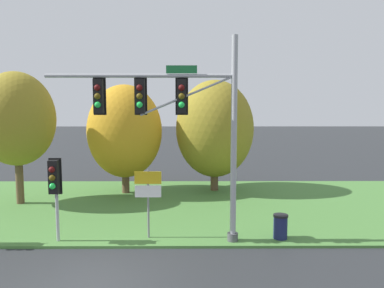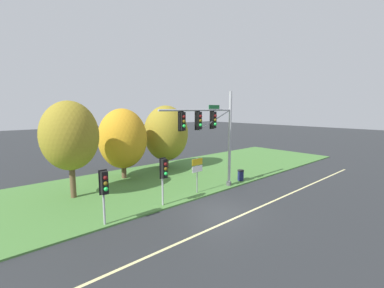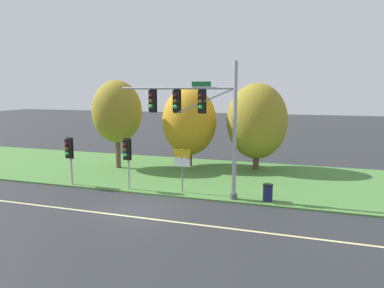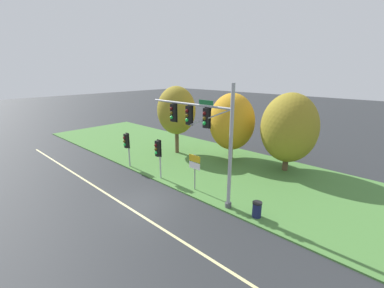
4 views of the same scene
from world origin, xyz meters
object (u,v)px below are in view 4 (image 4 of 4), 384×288
object	(u,v)px
pedestrian_signal_near_kerb	(158,151)
route_sign_post	(195,166)
tree_left_of_mast	(232,122)
trash_bin	(257,209)
traffic_signal_mast	(204,128)
pedestrian_signal_further_along	(127,143)
tree_nearest_road	(176,111)
tree_behind_signpost	(289,128)

from	to	relation	value
pedestrian_signal_near_kerb	route_sign_post	bearing A→B (deg)	8.55
tree_left_of_mast	trash_bin	xyz separation A→B (m)	(7.15, -7.51, -3.09)
traffic_signal_mast	pedestrian_signal_near_kerb	world-z (taller)	traffic_signal_mast
pedestrian_signal_near_kerb	pedestrian_signal_further_along	size ratio (longest dim) A/B	1.03
pedestrian_signal_near_kerb	tree_nearest_road	distance (m)	7.06
pedestrian_signal_further_along	tree_behind_signpost	xyz separation A→B (m)	(10.34, 8.76, 1.47)
tree_behind_signpost	trash_bin	size ratio (longest dim) A/B	7.00
tree_nearest_road	trash_bin	bearing A→B (deg)	-23.06
tree_nearest_road	trash_bin	distance (m)	13.80
tree_left_of_mast	pedestrian_signal_further_along	bearing A→B (deg)	-122.55
traffic_signal_mast	tree_left_of_mast	world-z (taller)	traffic_signal_mast
traffic_signal_mast	pedestrian_signal_near_kerb	xyz separation A→B (m)	(-4.46, -0.13, -2.43)
tree_behind_signpost	trash_bin	distance (m)	8.98
route_sign_post	tree_behind_signpost	xyz separation A→B (m)	(3.04, 8.03, 1.87)
tree_left_of_mast	route_sign_post	bearing A→B (deg)	-73.89
pedestrian_signal_near_kerb	tree_nearest_road	xyz separation A→B (m)	(-3.83, 5.56, 2.07)
tree_nearest_road	pedestrian_signal_near_kerb	bearing A→B (deg)	-55.42
tree_left_of_mast	tree_behind_signpost	xyz separation A→B (m)	(5.17, 0.65, 0.10)
traffic_signal_mast	pedestrian_signal_further_along	world-z (taller)	traffic_signal_mast
traffic_signal_mast	tree_left_of_mast	distance (m)	8.48
tree_left_of_mast	tree_behind_signpost	bearing A→B (deg)	7.19
pedestrian_signal_near_kerb	tree_left_of_mast	bearing A→B (deg)	81.29
pedestrian_signal_near_kerb	tree_behind_signpost	distance (m)	10.74
traffic_signal_mast	pedestrian_signal_further_along	distance (m)	8.80
pedestrian_signal_further_along	tree_left_of_mast	bearing A→B (deg)	57.45
pedestrian_signal_near_kerb	pedestrian_signal_further_along	bearing A→B (deg)	-176.83
traffic_signal_mast	tree_nearest_road	distance (m)	9.92
pedestrian_signal_further_along	tree_nearest_road	world-z (taller)	tree_nearest_road
pedestrian_signal_near_kerb	route_sign_post	size ratio (longest dim) A/B	1.20
route_sign_post	tree_behind_signpost	bearing A→B (deg)	69.29
pedestrian_signal_further_along	trash_bin	distance (m)	12.45
tree_behind_signpost	pedestrian_signal_near_kerb	bearing A→B (deg)	-126.76
route_sign_post	tree_behind_signpost	world-z (taller)	tree_behind_signpost
pedestrian_signal_near_kerb	tree_left_of_mast	world-z (taller)	tree_left_of_mast
route_sign_post	tree_nearest_road	size ratio (longest dim) A/B	0.39
traffic_signal_mast	tree_left_of_mast	size ratio (longest dim) A/B	1.21
trash_bin	pedestrian_signal_further_along	bearing A→B (deg)	-177.25
tree_nearest_road	tree_behind_signpost	world-z (taller)	tree_nearest_road
trash_bin	route_sign_post	bearing A→B (deg)	178.53
pedestrian_signal_near_kerb	tree_left_of_mast	distance (m)	8.08
pedestrian_signal_further_along	trash_bin	xyz separation A→B (m)	(12.32, 0.59, -1.71)
pedestrian_signal_near_kerb	pedestrian_signal_further_along	distance (m)	3.97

